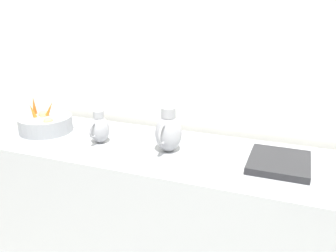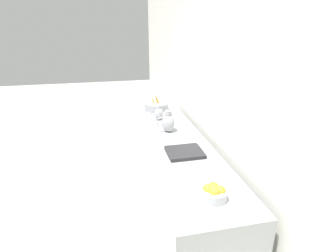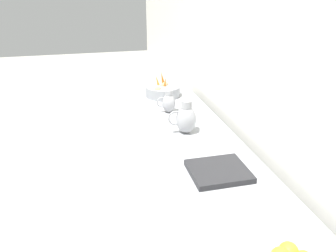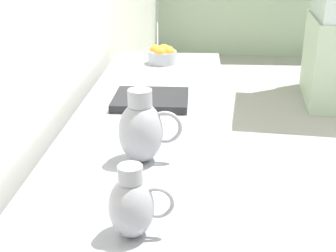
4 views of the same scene
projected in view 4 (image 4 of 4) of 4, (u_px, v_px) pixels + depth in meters
The scene contains 5 objects.
prep_counter at pixel (149, 230), 1.98m from camera, with size 0.67×2.76×0.93m, color #9EA0A5.
orange_bowl at pixel (162, 55), 2.79m from camera, with size 0.18×0.18×0.12m.
metal_pitcher_tall at pixel (142, 130), 1.53m from camera, with size 0.21×0.15×0.25m.
metal_pitcher_short at pixel (132, 205), 1.14m from camera, with size 0.17×0.12×0.20m.
counter_sink_basin at pixel (151, 100), 2.12m from camera, with size 0.34×0.30×0.04m, color #232326.
Camera 4 is at (-1.32, -1.86, 1.62)m, focal length 49.10 mm.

